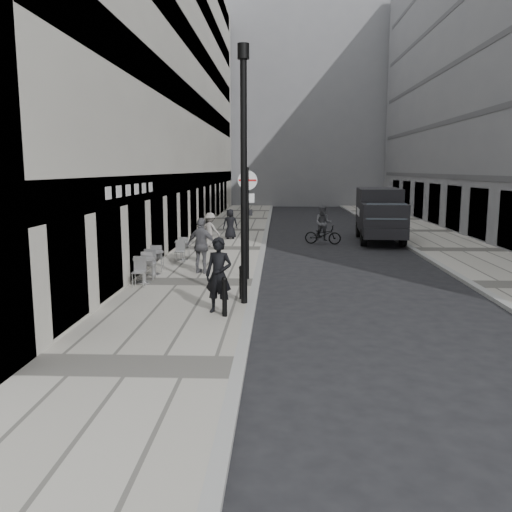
{
  "coord_description": "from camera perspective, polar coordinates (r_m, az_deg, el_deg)",
  "views": [
    {
      "loc": [
        0.74,
        -6.88,
        3.76
      ],
      "look_at": [
        0.12,
        7.75,
        1.4
      ],
      "focal_mm": 38.0,
      "sensor_mm": 36.0,
      "label": 1
    }
  ],
  "objects": [
    {
      "name": "lamppost",
      "position": [
        14.49,
        -1.3,
        9.72
      ],
      "size": [
        0.31,
        0.31,
        6.8
      ],
      "color": "black",
      "rests_on": "sidewalk"
    },
    {
      "name": "pedestrian_a",
      "position": [
        19.09,
        -5.72,
        1.09
      ],
      "size": [
        1.24,
        0.83,
        1.95
      ],
      "primitive_type": "imported",
      "rotation": [
        0.0,
        0.0,
        2.8
      ],
      "color": "#5A5A5F",
      "rests_on": "sidewalk"
    },
    {
      "name": "far_sidewalk",
      "position": [
        26.48,
        20.58,
        0.53
      ],
      "size": [
        4.0,
        60.0,
        0.12
      ],
      "primitive_type": "cube",
      "color": "#A49F94",
      "rests_on": "ground"
    },
    {
      "name": "panel_van",
      "position": [
        29.1,
        12.91,
        4.55
      ],
      "size": [
        2.6,
        5.97,
        2.74
      ],
      "rotation": [
        0.0,
        0.0,
        -0.08
      ],
      "color": "black",
      "rests_on": "ground"
    },
    {
      "name": "bollard_far",
      "position": [
        15.29,
        -1.55,
        -2.9
      ],
      "size": [
        0.12,
        0.12,
        0.9
      ],
      "primitive_type": "cylinder",
      "color": "black",
      "rests_on": "sidewalk"
    },
    {
      "name": "cafe_table_far",
      "position": [
        21.97,
        -7.76,
        0.7
      ],
      "size": [
        0.68,
        1.54,
        0.88
      ],
      "color": "#ADADAF",
      "rests_on": "sidewalk"
    },
    {
      "name": "sidewalk",
      "position": [
        25.31,
        -3.81,
        0.72
      ],
      "size": [
        4.0,
        60.0,
        0.12
      ],
      "primitive_type": "cube",
      "color": "#A49F94",
      "rests_on": "ground"
    },
    {
      "name": "pedestrian_c",
      "position": [
        28.49,
        -2.72,
        3.39
      ],
      "size": [
        0.83,
        0.6,
        1.57
      ],
      "primitive_type": "imported",
      "rotation": [
        0.0,
        0.0,
        3.28
      ],
      "color": "black",
      "rests_on": "sidewalk"
    },
    {
      "name": "sign_post",
      "position": [
        17.85,
        -0.89,
        5.06
      ],
      "size": [
        0.63,
        0.13,
        3.7
      ],
      "rotation": [
        0.0,
        0.0,
        0.11
      ],
      "color": "black",
      "rests_on": "sidewalk"
    },
    {
      "name": "cafe_table_near",
      "position": [
        17.8,
        -11.72,
        -1.28
      ],
      "size": [
        0.73,
        1.65,
        0.94
      ],
      "color": "#B7B7B9",
      "rests_on": "sidewalk"
    },
    {
      "name": "building_far",
      "position": [
        63.3,
        3.22,
        15.71
      ],
      "size": [
        24.0,
        16.0,
        22.0
      ],
      "primitive_type": "cube",
      "color": "slate",
      "rests_on": "ground"
    },
    {
      "name": "bollard_near",
      "position": [
        13.52,
        -3.33,
        -4.43
      ],
      "size": [
        0.12,
        0.12,
        0.94
      ],
      "primitive_type": "cylinder",
      "color": "black",
      "rests_on": "sidewalk"
    },
    {
      "name": "building_left",
      "position": [
        32.52,
        -10.07,
        18.29
      ],
      "size": [
        4.0,
        45.0,
        18.0
      ],
      "primitive_type": "cube",
      "color": "beige",
      "rests_on": "ground"
    },
    {
      "name": "pedestrian_b",
      "position": [
        25.56,
        -4.84,
        2.76
      ],
      "size": [
        1.2,
        1.01,
        1.61
      ],
      "primitive_type": "imported",
      "rotation": [
        0.0,
        0.0,
        2.67
      ],
      "color": "gray",
      "rests_on": "sidewalk"
    },
    {
      "name": "walking_man",
      "position": [
        13.77,
        -3.94,
        -2.05
      ],
      "size": [
        0.81,
        0.66,
        1.94
      ],
      "primitive_type": "imported",
      "rotation": [
        0.0,
        0.0,
        -0.3
      ],
      "color": "black",
      "rests_on": "sidewalk"
    },
    {
      "name": "cyclist",
      "position": [
        27.52,
        7.07,
        2.83
      ],
      "size": [
        1.9,
        0.97,
        1.96
      ],
      "rotation": [
        0.0,
        0.0,
        -0.19
      ],
      "color": "black",
      "rests_on": "ground"
    },
    {
      "name": "ground",
      "position": [
        7.88,
        -3.43,
        -19.37
      ],
      "size": [
        120.0,
        120.0,
        0.0
      ],
      "primitive_type": "plane",
      "color": "black",
      "rests_on": "ground"
    },
    {
      "name": "cafe_table_mid",
      "position": [
        19.09,
        -10.74,
        -0.51
      ],
      "size": [
        0.75,
        1.69,
        0.96
      ],
      "color": "#B9B9BB",
      "rests_on": "sidewalk"
    }
  ]
}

